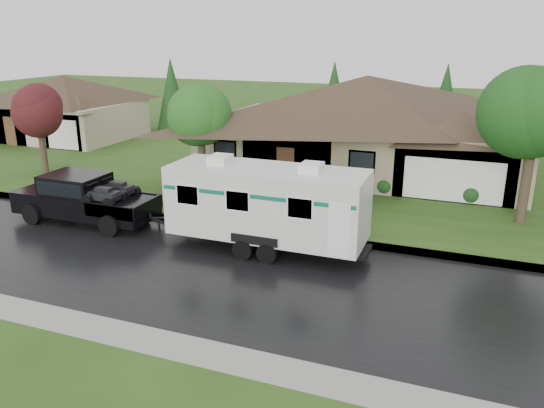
% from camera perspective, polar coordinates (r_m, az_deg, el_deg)
% --- Properties ---
extents(ground, '(140.00, 140.00, 0.00)m').
position_cam_1_polar(ground, '(20.76, -3.65, -5.09)').
color(ground, '#2A4917').
rests_on(ground, ground).
extents(road, '(140.00, 8.00, 0.01)m').
position_cam_1_polar(road, '(19.12, -6.14, -7.26)').
color(road, black).
rests_on(road, ground).
extents(curb, '(140.00, 0.50, 0.15)m').
position_cam_1_polar(curb, '(22.64, -1.31, -2.84)').
color(curb, gray).
rests_on(curb, ground).
extents(lawn, '(140.00, 26.00, 0.15)m').
position_cam_1_polar(lawn, '(34.28, 6.75, 4.29)').
color(lawn, '#2A4917').
rests_on(lawn, ground).
extents(house_main, '(19.44, 10.80, 6.90)m').
position_cam_1_polar(house_main, '(32.02, 10.49, 9.56)').
color(house_main, '#988B67').
rests_on(house_main, lawn).
extents(house_far, '(10.80, 8.64, 5.80)m').
position_cam_1_polar(house_far, '(44.90, -21.28, 10.21)').
color(house_far, '#C2AE90').
rests_on(house_far, lawn).
extents(tree_left_green, '(3.34, 3.34, 5.53)m').
position_cam_1_polar(tree_left_green, '(27.93, -7.71, 9.30)').
color(tree_left_green, '#382B1E').
rests_on(tree_left_green, lawn).
extents(tree_red, '(3.13, 3.13, 5.17)m').
position_cam_1_polar(tree_red, '(33.94, -23.87, 9.05)').
color(tree_red, '#382B1E').
rests_on(tree_red, lawn).
extents(tree_right_green, '(4.00, 4.00, 6.61)m').
position_cam_1_polar(tree_right_green, '(24.71, 26.49, 8.26)').
color(tree_right_green, '#382B1E').
rests_on(tree_right_green, lawn).
extents(shrub_row, '(13.60, 1.00, 1.00)m').
position_cam_1_polar(shrub_row, '(28.31, 7.84, 2.51)').
color(shrub_row, '#143814').
rests_on(shrub_row, lawn).
extents(pickup_truck, '(6.51, 2.48, 2.17)m').
position_cam_1_polar(pickup_truck, '(25.00, -19.71, 0.74)').
color(pickup_truck, black).
rests_on(pickup_truck, ground).
extents(travel_trailer, '(8.03, 2.82, 3.60)m').
position_cam_1_polar(travel_trailer, '(20.32, -0.53, 0.19)').
color(travel_trailer, silver).
rests_on(travel_trailer, ground).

